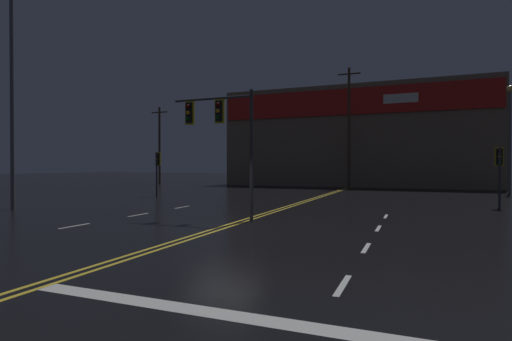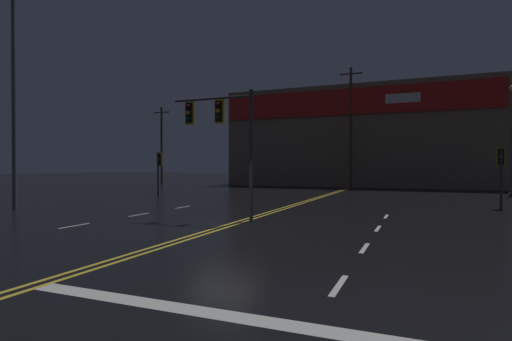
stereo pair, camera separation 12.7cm
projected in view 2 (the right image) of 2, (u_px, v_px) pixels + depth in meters
ground_plane at (223, 227)px, 14.27m from camera, size 200.00×200.00×0.00m
road_markings at (230, 236)px, 12.48m from camera, size 15.34×60.00×0.01m
traffic_signal_median at (218, 123)px, 16.37m from camera, size 3.60×0.36×5.23m
traffic_signal_corner_northwest at (159, 164)px, 28.91m from camera, size 0.42×0.36×3.20m
traffic_signal_corner_northeast at (501, 163)px, 20.64m from camera, size 0.42×0.36×3.18m
streetlight_far_median at (13, 70)px, 20.13m from camera, size 0.56×0.56×11.31m
building_backdrop at (359, 138)px, 45.25m from camera, size 27.95×10.23×10.63m
utility_pole_row at (363, 130)px, 38.81m from camera, size 46.04×0.26×11.87m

